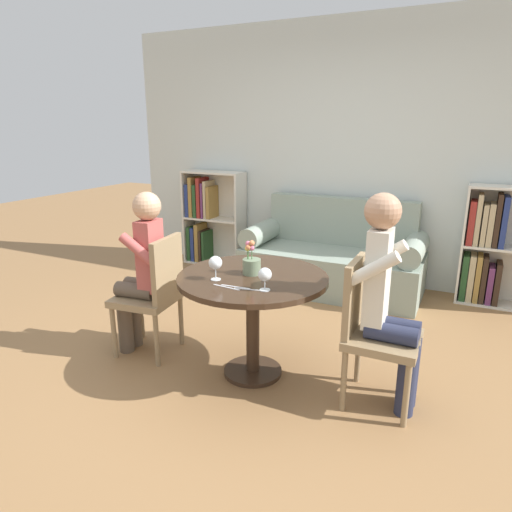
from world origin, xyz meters
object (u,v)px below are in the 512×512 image
person_left (142,270)px  wine_glass_right (265,275)px  bookshelf_right (493,249)px  bookshelf_left (208,218)px  couch (333,260)px  chair_left (155,291)px  wine_glass_left (215,263)px  person_right (389,298)px  chair_right (372,327)px  flower_vase (251,264)px

person_left → wine_glass_right: (1.05, -0.16, 0.16)m
bookshelf_right → wine_glass_right: bearing=-118.5°
bookshelf_left → wine_glass_right: bookshelf_left is taller
couch → bookshelf_left: (-1.65, 0.26, 0.25)m
bookshelf_left → chair_left: size_ratio=1.25×
wine_glass_left → couch: bearing=85.1°
couch → wine_glass_right: bearing=-85.0°
couch → person_right: person_right is taller
bookshelf_left → bookshelf_right: size_ratio=1.00×
chair_left → wine_glass_right: chair_left is taller
wine_glass_right → chair_right: bearing=22.0°
person_left → bookshelf_right: bearing=127.1°
bookshelf_left → chair_left: bookshelf_left is taller
chair_left → wine_glass_right: (0.96, -0.17, 0.31)m
bookshelf_right → bookshelf_left: bearing=180.0°
flower_vase → chair_right: bearing=0.1°
wine_glass_right → wine_glass_left: bearing=174.0°
chair_left → wine_glass_right: 1.03m
chair_left → person_right: (1.64, 0.07, 0.20)m
person_right → bookshelf_left: bearing=50.0°
wine_glass_left → wine_glass_right: bearing=-6.0°
chair_right → wine_glass_right: (-0.60, -0.24, 0.31)m
person_left → flower_vase: size_ratio=5.35×
person_right → wine_glass_left: size_ratio=8.38×
chair_left → person_right: person_right is taller
person_left → person_right: (1.73, 0.08, 0.05)m
bookshelf_right → flower_vase: (-1.48, -2.11, 0.25)m
person_right → chair_left: bearing=92.3°
person_left → person_right: 1.74m
bookshelf_left → flower_vase: (1.63, -2.11, 0.22)m
wine_glass_left → chair_left: bearing=167.4°
person_right → wine_glass_right: person_right is taller
wine_glass_right → flower_vase: (-0.21, 0.24, -0.02)m
bookshelf_left → wine_glass_left: size_ratio=7.25×
couch → person_right: bearing=-65.0°
bookshelf_left → person_right: (2.52, -2.11, 0.13)m
bookshelf_right → chair_right: 2.22m
couch → chair_right: (0.78, -1.85, 0.18)m
person_left → bookshelf_left: bearing=-166.6°
chair_left → bookshelf_left: bearing=-164.4°
couch → bookshelf_right: size_ratio=1.59×
bookshelf_right → chair_left: (-2.24, -2.18, -0.04)m
chair_right → wine_glass_right: bearing=112.0°
chair_left → person_left: 0.18m
chair_left → wine_glass_left: bearing=71.1°
bookshelf_right → flower_vase: bearing=-125.0°
flower_vase → bookshelf_left: bearing=127.7°
wine_glass_right → person_left: bearing=171.6°
person_left → flower_vase: (0.85, 0.08, 0.14)m
wine_glass_left → wine_glass_right: wine_glass_left is taller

